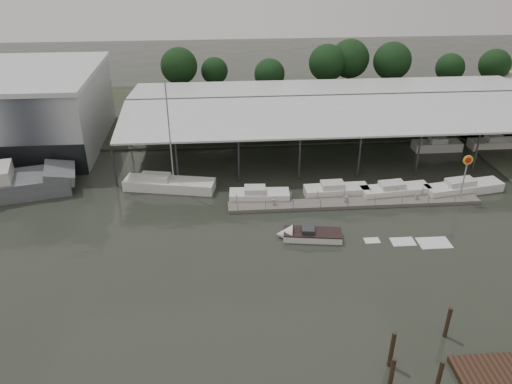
{
  "coord_description": "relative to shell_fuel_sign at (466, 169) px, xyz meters",
  "views": [
    {
      "loc": [
        0.44,
        -36.98,
        27.57
      ],
      "look_at": [
        3.98,
        9.14,
        2.5
      ],
      "focal_mm": 35.0,
      "sensor_mm": 36.0,
      "label": 1
    }
  ],
  "objects": [
    {
      "name": "ground",
      "position": [
        -27.0,
        -9.99,
        -3.93
      ],
      "size": [
        200.0,
        200.0,
        0.0
      ],
      "primitive_type": "plane",
      "color": "#272C24",
      "rests_on": "ground"
    },
    {
      "name": "land_strip_far",
      "position": [
        -27.0,
        32.01,
        -3.83
      ],
      "size": [
        140.0,
        30.0,
        0.3
      ],
      "color": "#3B4030",
      "rests_on": "ground"
    },
    {
      "name": "storage_warehouse",
      "position": [
        -55.0,
        19.95,
        1.36
      ],
      "size": [
        24.5,
        20.5,
        10.5
      ],
      "color": "#A6ACB0",
      "rests_on": "ground"
    },
    {
      "name": "covered_boat_shed",
      "position": [
        -10.0,
        18.01,
        2.2
      ],
      "size": [
        58.24,
        24.0,
        6.96
      ],
      "color": "silver",
      "rests_on": "ground"
    },
    {
      "name": "floating_dock",
      "position": [
        -12.0,
        0.01,
        -3.72
      ],
      "size": [
        28.0,
        2.0,
        1.4
      ],
      "color": "#645F58",
      "rests_on": "ground"
    },
    {
      "name": "shell_fuel_sign",
      "position": [
        0.0,
        0.0,
        0.0
      ],
      "size": [
        1.1,
        0.18,
        5.55
      ],
      "color": "#9A9D9F",
      "rests_on": "ground"
    },
    {
      "name": "white_sailboat",
      "position": [
        -32.86,
        5.29,
        -3.28
      ],
      "size": [
        10.84,
        4.65,
        13.23
      ],
      "rotation": [
        0.0,
        0.0,
        -0.2
      ],
      "color": "silver",
      "rests_on": "ground"
    },
    {
      "name": "speedboat_underway",
      "position": [
        -18.38,
        -6.23,
        -3.53
      ],
      "size": [
        17.37,
        4.46,
        2.0
      ],
      "rotation": [
        0.0,
        0.0,
        3.0
      ],
      "color": "silver",
      "rests_on": "ground"
    },
    {
      "name": "moored_cruiser_0",
      "position": [
        -22.5,
        1.86,
        -3.31
      ],
      "size": [
        6.8,
        2.59,
        1.7
      ],
      "rotation": [
        0.0,
        0.0,
        -0.06
      ],
      "color": "silver",
      "rests_on": "ground"
    },
    {
      "name": "moored_cruiser_1",
      "position": [
        -13.63,
        2.34,
        -3.31
      ],
      "size": [
        7.37,
        2.46,
        1.7
      ],
      "rotation": [
        0.0,
        0.0,
        0.04
      ],
      "color": "silver",
      "rests_on": "ground"
    },
    {
      "name": "moored_cruiser_2",
      "position": [
        -6.89,
        1.8,
        -3.31
      ],
      "size": [
        8.14,
        3.03,
        1.7
      ],
      "rotation": [
        0.0,
        0.0,
        0.11
      ],
      "color": "silver",
      "rests_on": "ground"
    },
    {
      "name": "moored_cruiser_3",
      "position": [
        1.18,
        1.91,
        -3.31
      ],
      "size": [
        9.54,
        3.72,
        1.7
      ],
      "rotation": [
        0.0,
        0.0,
        0.17
      ],
      "color": "silver",
      "rests_on": "ground"
    },
    {
      "name": "mooring_pilings",
      "position": [
        -13.01,
        -24.76,
        -2.86
      ],
      "size": [
        5.9,
        9.21,
        3.68
      ],
      "color": "#382A1C",
      "rests_on": "ground"
    },
    {
      "name": "horizon_tree_line",
      "position": [
        -3.33,
        37.8,
        1.99
      ],
      "size": [
        68.9,
        9.42,
        10.03
      ],
      "color": "black",
      "rests_on": "ground"
    }
  ]
}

